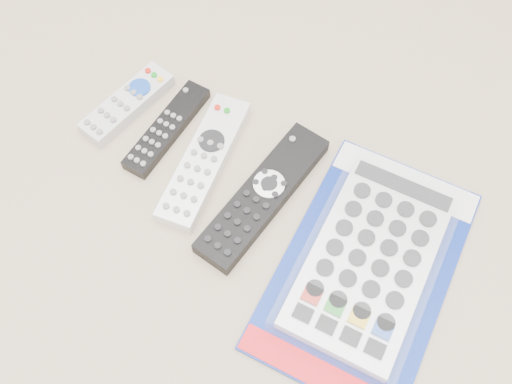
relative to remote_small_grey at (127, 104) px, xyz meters
The scene contains 5 objects.
remote_small_grey is the anchor object (origin of this frame).
remote_slim_black 0.07m from the remote_small_grey, ahead, with size 0.04×0.17×0.02m.
remote_silver_dvd 0.15m from the remote_small_grey, 11.73° to the right, with size 0.08×0.22×0.02m.
remote_large_black 0.25m from the remote_small_grey, ahead, with size 0.09×0.24×0.03m.
jumbo_remote_packaged 0.41m from the remote_small_grey, ahead, with size 0.21×0.33×0.04m.
Camera 1 is at (0.20, -0.35, 0.68)m, focal length 40.00 mm.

